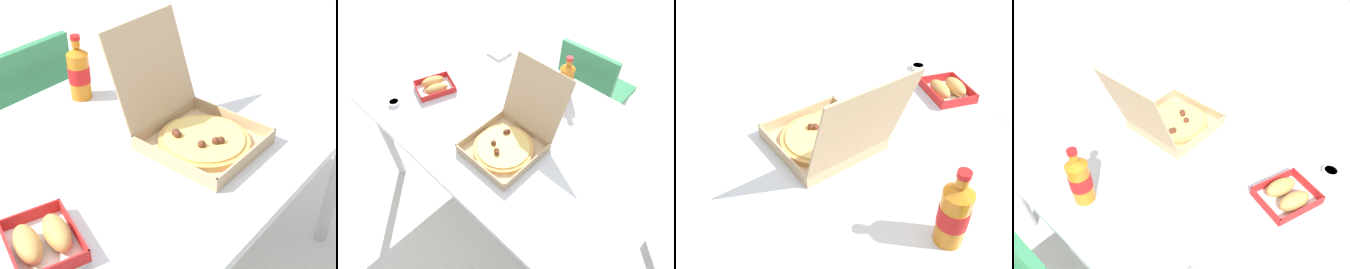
{
  "view_description": "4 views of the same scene",
  "coord_description": "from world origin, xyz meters",
  "views": [
    {
      "loc": [
        -0.83,
        -0.8,
        1.5
      ],
      "look_at": [
        0.02,
        -0.09,
        0.75
      ],
      "focal_mm": 49.87,
      "sensor_mm": 36.0,
      "label": 1
    },
    {
      "loc": [
        0.69,
        -0.77,
        1.8
      ],
      "look_at": [
        0.07,
        -0.13,
        0.77
      ],
      "focal_mm": 33.16,
      "sensor_mm": 36.0,
      "label": 2
    },
    {
      "loc": [
        0.59,
        0.63,
        1.47
      ],
      "look_at": [
        0.05,
        -0.11,
        0.75
      ],
      "focal_mm": 39.94,
      "sensor_mm": 36.0,
      "label": 3
    },
    {
      "loc": [
        -0.68,
        0.64,
        1.62
      ],
      "look_at": [
        -0.0,
        -0.1,
        0.75
      ],
      "focal_mm": 36.08,
      "sensor_mm": 36.0,
      "label": 4
    }
  ],
  "objects": [
    {
      "name": "pizza_box_open",
      "position": [
        0.09,
        -0.13,
        0.75
      ],
      "size": [
        0.3,
        0.4,
        0.33
      ],
      "color": "tan",
      "rests_on": "dining_table"
    },
    {
      "name": "bread_side_box",
      "position": [
        -0.46,
        -0.12,
        0.73
      ],
      "size": [
        0.2,
        0.23,
        0.06
      ],
      "color": "white",
      "rests_on": "dining_table"
    },
    {
      "name": "dining_table",
      "position": [
        0.0,
        0.0,
        0.64
      ],
      "size": [
        1.49,
        0.93,
        0.71
      ],
      "color": "silver",
      "rests_on": "ground_plane"
    },
    {
      "name": "dipping_sauce_cup",
      "position": [
        -0.52,
        -0.34,
        0.72
      ],
      "size": [
        0.06,
        0.06,
        0.02
      ],
      "color": "white",
      "rests_on": "dining_table"
    },
    {
      "name": "ground_plane",
      "position": [
        0.0,
        0.0,
        0.0
      ],
      "size": [
        10.0,
        10.0,
        0.0
      ],
      "primitive_type": "plane",
      "color": "beige"
    },
    {
      "name": "cola_bottle",
      "position": [
        0.05,
        0.33,
        0.8
      ],
      "size": [
        0.07,
        0.07,
        0.22
      ],
      "color": "orange",
      "rests_on": "dining_table"
    }
  ]
}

